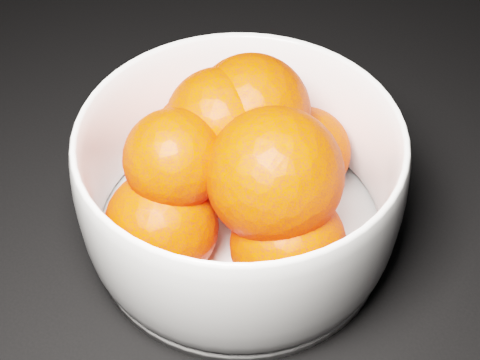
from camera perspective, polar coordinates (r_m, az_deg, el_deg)
The scene contains 3 objects.
ground at distance 0.72m, azimuth 5.91°, elevation 11.30°, with size 3.00×3.00×0.00m, color black.
bowl at distance 0.48m, azimuth 0.00°, elevation -0.46°, with size 0.23×0.23×0.11m.
orange_pile at distance 0.47m, azimuth -0.24°, elevation 1.27°, with size 0.19×0.20×0.13m.
Camera 1 is at (0.27, -0.52, 0.41)m, focal length 50.00 mm.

